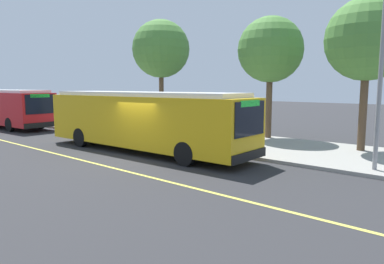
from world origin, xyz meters
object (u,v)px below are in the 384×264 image
Objects in this scene: transit_bus_main at (143,119)px; transit_bus_second at (3,107)px; waiting_bench at (183,128)px; route_sign_post at (198,111)px.

transit_bus_second is at bearing -179.52° from transit_bus_main.
transit_bus_second is 16.07m from waiting_bench.
transit_bus_main and transit_bus_second have the same top height.
transit_bus_second is at bearing -162.70° from waiting_bench.
transit_bus_main is at bearing 0.48° from transit_bus_second.
route_sign_post is at bearing 62.69° from transit_bus_main.
transit_bus_main is 1.02× the size of transit_bus_second.
route_sign_post reaches higher than waiting_bench.
waiting_bench is (15.31, 4.77, -0.98)m from transit_bus_second.
route_sign_post is (1.36, 2.63, 0.34)m from transit_bus_main.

